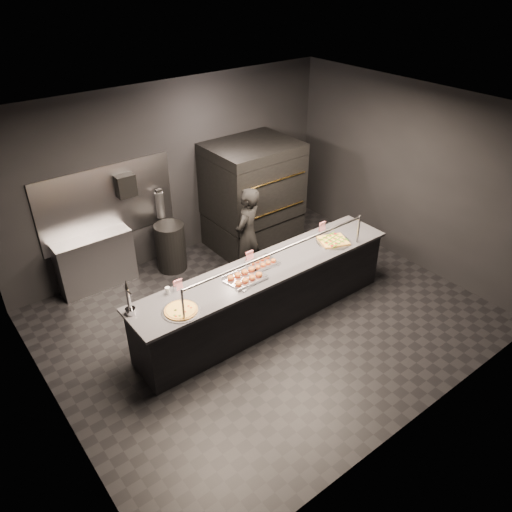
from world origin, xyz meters
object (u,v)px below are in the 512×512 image
at_px(towel_dispenser, 125,186).
at_px(worker, 247,235).
at_px(pizza_oven, 252,195).
at_px(service_counter, 266,293).
at_px(square_pizza, 333,241).
at_px(trash_bin, 171,247).
at_px(slider_tray_b, 263,262).
at_px(beer_tap, 129,304).
at_px(round_pizza, 181,310).
at_px(prep_shelf, 96,262).
at_px(fire_extinguisher, 160,204).
at_px(slider_tray_a, 245,277).

bearing_deg(towel_dispenser, worker, -44.82).
bearing_deg(pizza_oven, towel_dispenser, 166.86).
xyz_separation_m(service_counter, square_pizza, (1.22, -0.08, 0.47)).
height_order(pizza_oven, trash_bin, pizza_oven).
relative_size(pizza_oven, slider_tray_b, 4.29).
bearing_deg(beer_tap, trash_bin, 50.25).
relative_size(service_counter, square_pizza, 7.94).
distance_m(round_pizza, trash_bin, 2.50).
bearing_deg(round_pizza, towel_dispenser, 77.74).
height_order(prep_shelf, slider_tray_b, slider_tray_b).
bearing_deg(service_counter, round_pizza, -174.44).
distance_m(square_pizza, worker, 1.37).
distance_m(round_pizza, square_pizza, 2.67).
xyz_separation_m(fire_extinguisher, beer_tap, (-1.60, -2.20, 0.00)).
bearing_deg(square_pizza, towel_dispenser, 130.63).
bearing_deg(beer_tap, prep_shelf, 80.63).
height_order(pizza_oven, worker, pizza_oven).
bearing_deg(slider_tray_a, prep_shelf, 116.44).
relative_size(service_counter, worker, 2.56).
bearing_deg(worker, trash_bin, -76.88).
relative_size(pizza_oven, slider_tray_a, 3.31).
bearing_deg(beer_tap, service_counter, -5.84).
relative_size(trash_bin, worker, 0.52).
height_order(pizza_oven, fire_extinguisher, pizza_oven).
xyz_separation_m(fire_extinguisher, slider_tray_a, (-0.07, -2.46, -0.11)).
xyz_separation_m(prep_shelf, slider_tray_b, (1.60, -2.23, 0.49)).
bearing_deg(slider_tray_b, prep_shelf, 125.66).
bearing_deg(square_pizza, round_pizza, -178.65).
bearing_deg(slider_tray_a, worker, 51.81).
xyz_separation_m(pizza_oven, round_pizza, (-2.65, -2.04, -0.03)).
relative_size(pizza_oven, square_pizza, 3.70).
height_order(prep_shelf, slider_tray_a, slider_tray_a).
xyz_separation_m(slider_tray_a, square_pizza, (1.64, -0.02, -0.01)).
height_order(prep_shelf, worker, worker).
bearing_deg(round_pizza, square_pizza, 1.35).
xyz_separation_m(slider_tray_a, trash_bin, (0.02, 2.12, -0.54)).
xyz_separation_m(service_counter, slider_tray_b, (-0.00, 0.09, 0.48)).
xyz_separation_m(service_counter, worker, (0.45, 1.05, 0.34)).
distance_m(square_pizza, trash_bin, 2.74).
bearing_deg(round_pizza, slider_tray_b, 9.10).
xyz_separation_m(prep_shelf, slider_tray_a, (1.18, -2.38, 0.50)).
xyz_separation_m(service_counter, beer_tap, (-1.95, 0.20, 0.60)).
distance_m(slider_tray_b, square_pizza, 1.23).
distance_m(fire_extinguisher, slider_tray_b, 2.34).
bearing_deg(slider_tray_b, square_pizza, -7.92).
distance_m(prep_shelf, round_pizza, 2.51).
bearing_deg(beer_tap, slider_tray_b, -3.18).
xyz_separation_m(towel_dispenser, square_pizza, (2.12, -2.47, -0.61)).
bearing_deg(beer_tap, fire_extinguisher, 53.99).
xyz_separation_m(towel_dispenser, beer_tap, (-1.05, -2.19, -0.49)).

